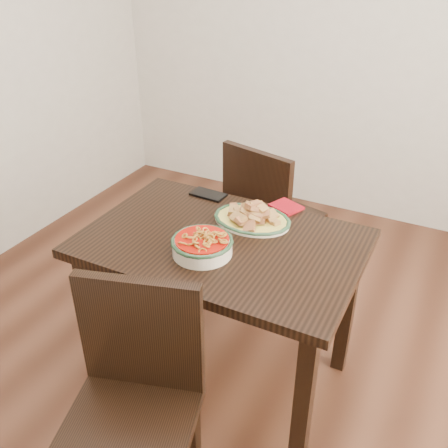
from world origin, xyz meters
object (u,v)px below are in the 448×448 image
at_px(fish_plate, 252,213).
at_px(smartphone, 208,194).
at_px(chair_near, 135,394).
at_px(noodle_bowl, 202,244).
at_px(chair_far, 267,213).
at_px(dining_table, 222,261).

bearing_deg(fish_plate, smartphone, 154.92).
xyz_separation_m(chair_near, smartphone, (-0.24, 0.95, 0.26)).
bearing_deg(noodle_bowl, chair_far, 94.79).
relative_size(dining_table, chair_near, 1.25).
bearing_deg(dining_table, fish_plate, 74.35).
bearing_deg(chair_far, noodle_bowl, 109.04).
relative_size(fish_plate, noodle_bowl, 1.37).
distance_m(dining_table, chair_far, 0.73).
height_order(dining_table, chair_near, chair_near).
xyz_separation_m(chair_near, fish_plate, (0.05, 0.82, 0.30)).
height_order(dining_table, fish_plate, fish_plate).
xyz_separation_m(chair_far, noodle_bowl, (0.07, -0.83, 0.29)).
distance_m(chair_far, chair_near, 1.35).
relative_size(chair_far, fish_plate, 2.71).
bearing_deg(fish_plate, noodle_bowl, -102.87).
relative_size(chair_near, smartphone, 5.49).
xyz_separation_m(chair_near, noodle_bowl, (-0.02, 0.51, 0.29)).
xyz_separation_m(fish_plate, noodle_bowl, (-0.07, -0.31, -0.00)).
bearing_deg(noodle_bowl, chair_near, -87.55).
height_order(dining_table, smartphone, smartphone).
bearing_deg(chair_near, dining_table, 73.60).
height_order(noodle_bowl, smartphone, noodle_bowl).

